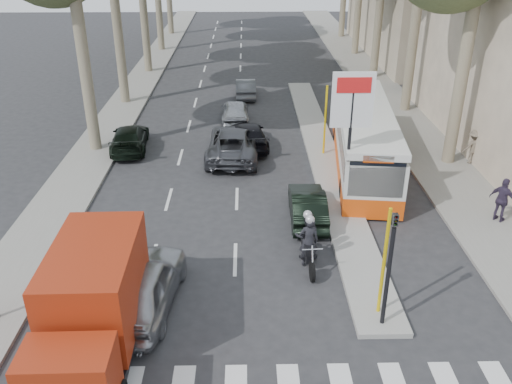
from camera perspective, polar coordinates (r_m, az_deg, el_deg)
The scene contains 18 objects.
ground at distance 16.76m, azimuth 0.83°, elevation -10.82°, with size 120.00×120.00×0.00m, color #28282B.
sidewalk_right at distance 40.68m, azimuth 12.09°, elevation 11.42°, with size 3.20×70.00×0.12m, color gray.
median_left at distance 43.21m, azimuth -11.35°, elevation 12.35°, with size 2.40×64.00×0.12m, color gray.
traffic_island at distance 26.60m, azimuth 7.09°, elevation 3.94°, with size 1.50×26.00×0.16m, color gray.
billboard at distance 19.79m, azimuth 9.94°, elevation 7.01°, with size 1.50×12.10×5.60m.
traffic_light_island at distance 14.58m, azimuth 14.04°, elevation -6.11°, with size 0.16×0.41×3.60m.
silver_hatchback at distance 16.17m, azimuth -11.77°, elevation -9.63°, with size 1.82×4.52×1.54m, color #A6A8AE.
dark_hatchback at distance 20.54m, azimuth 5.44°, elevation -1.39°, with size 1.29×3.69×1.22m, color black.
queue_car_a at distance 26.13m, azimuth -2.37°, elevation 5.21°, with size 2.39×5.18×1.44m, color #46474D.
queue_car_b at distance 27.37m, azimuth -0.84°, elevation 5.98°, with size 1.70×4.18×1.21m, color black.
queue_car_c at distance 30.91m, azimuth -2.20°, elevation 8.46°, with size 1.54×3.82×1.30m, color #A5A8AD.
queue_car_d at distance 35.86m, azimuth -1.10°, elevation 10.90°, with size 1.25×3.58×1.18m, color #4E5056.
queue_car_e at distance 27.77m, azimuth -13.17°, elevation 5.56°, with size 1.68×4.13×1.20m, color black.
red_truck at distance 14.51m, azimuth -16.79°, elevation -11.31°, with size 2.14×5.43×2.88m.
city_bus at distance 25.19m, azimuth 11.26°, elevation 5.71°, with size 3.47×10.75×2.78m.
motorcycle at distance 17.83m, azimuth 5.46°, elevation -5.05°, with size 0.83×2.25×1.91m.
pedestrian_near at distance 21.99m, azimuth 24.53°, elevation -0.78°, with size 1.01×0.49×1.72m, color #392E45.
pedestrian_far at distance 26.99m, azimuth 21.92°, elevation 4.43°, with size 1.03×0.46×1.60m, color #685D4E.
Camera 1 is at (-0.50, -13.35, 10.11)m, focal length 38.00 mm.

